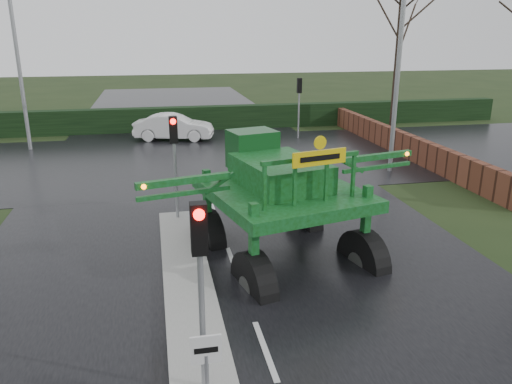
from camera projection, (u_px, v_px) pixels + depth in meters
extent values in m
plane|color=black|center=(265.00, 351.00, 9.87)|extent=(140.00, 140.00, 0.00)
cube|color=black|center=(208.00, 196.00, 19.20)|extent=(14.00, 80.00, 0.02)
cube|color=black|center=(195.00, 159.00, 24.80)|extent=(80.00, 12.00, 0.02)
cube|color=gray|center=(188.00, 282.00, 12.40)|extent=(1.20, 10.00, 0.16)
cube|color=black|center=(184.00, 119.00, 32.04)|extent=(44.00, 0.90, 1.50)
cube|color=#592D1E|center=(391.00, 139.00, 26.64)|extent=(0.40, 20.00, 1.20)
cylinder|color=gray|center=(207.00, 381.00, 8.03)|extent=(0.07, 0.07, 1.00)
cube|color=silver|center=(206.00, 350.00, 7.84)|extent=(0.50, 0.04, 0.50)
cube|color=black|center=(206.00, 350.00, 7.83)|extent=(0.38, 0.01, 0.10)
cylinder|color=gray|center=(202.00, 305.00, 8.16)|extent=(0.10, 0.10, 3.50)
cube|color=black|center=(199.00, 229.00, 7.75)|extent=(0.26, 0.22, 0.85)
sphere|color=#FF0C07|center=(199.00, 215.00, 7.54)|extent=(0.18, 0.18, 0.18)
cylinder|color=gray|center=(175.00, 171.00, 16.09)|extent=(0.10, 0.10, 3.50)
cube|color=black|center=(173.00, 130.00, 15.68)|extent=(0.26, 0.22, 0.85)
sphere|color=#FF0C07|center=(173.00, 122.00, 15.47)|extent=(0.18, 0.18, 0.18)
cylinder|color=gray|center=(299.00, 109.00, 29.25)|extent=(0.10, 0.10, 3.50)
cube|color=black|center=(299.00, 86.00, 28.84)|extent=(0.26, 0.22, 0.85)
sphere|color=#FF0C07|center=(299.00, 80.00, 28.87)|extent=(0.18, 0.18, 0.18)
cylinder|color=gray|center=(399.00, 58.00, 21.18)|extent=(0.20, 0.20, 10.00)
cylinder|color=gray|center=(17.00, 54.00, 25.38)|extent=(0.20, 0.20, 10.00)
cylinder|color=black|center=(398.00, 50.00, 30.44)|extent=(0.32, 0.32, 10.00)
cylinder|color=black|center=(169.00, 240.00, 12.83)|extent=(0.92, 1.90, 1.83)
cylinder|color=#595B56|center=(169.00, 240.00, 12.83)|extent=(0.68, 0.75, 0.64)
cube|color=#103F0B|center=(166.00, 198.00, 12.48)|extent=(0.24, 0.24, 2.11)
cylinder|color=black|center=(282.00, 221.00, 14.16)|extent=(0.92, 1.90, 1.83)
cylinder|color=#595B56|center=(282.00, 221.00, 14.16)|extent=(0.68, 0.75, 0.64)
cube|color=#103F0B|center=(283.00, 182.00, 13.81)|extent=(0.24, 0.24, 2.11)
cylinder|color=black|center=(214.00, 299.00, 9.98)|extent=(0.92, 1.90, 1.83)
cylinder|color=#595B56|center=(214.00, 299.00, 9.98)|extent=(0.68, 0.75, 0.64)
cube|color=#103F0B|center=(212.00, 247.00, 9.63)|extent=(0.24, 0.24, 2.11)
cylinder|color=black|center=(350.00, 268.00, 11.31)|extent=(0.92, 1.90, 1.83)
cylinder|color=#595B56|center=(350.00, 268.00, 11.31)|extent=(0.68, 0.75, 0.64)
cube|color=#103F0B|center=(353.00, 221.00, 10.97)|extent=(0.24, 0.24, 2.11)
cube|color=#103F0B|center=(254.00, 184.00, 11.54)|extent=(4.77, 5.17, 0.32)
cube|color=#103F0B|center=(250.00, 162.00, 11.55)|extent=(2.60, 3.14, 0.82)
cube|color=#0F4118|center=(221.00, 134.00, 13.03)|extent=(1.59, 1.39, 1.19)
cube|color=#103F0B|center=(285.00, 140.00, 9.87)|extent=(2.70, 0.75, 0.11)
cube|color=#103F0B|center=(126.00, 167.00, 9.79)|extent=(2.36, 0.71, 0.16)
sphere|color=orange|center=(73.00, 175.00, 9.30)|extent=(0.13, 0.13, 0.13)
cube|color=#103F0B|center=(369.00, 141.00, 12.16)|extent=(2.36, 0.71, 0.16)
sphere|color=orange|center=(404.00, 138.00, 12.49)|extent=(0.13, 0.13, 0.13)
cube|color=yellow|center=(294.00, 138.00, 9.53)|extent=(1.44, 0.39, 0.37)
cube|color=black|center=(294.00, 138.00, 9.53)|extent=(1.07, 0.26, 0.13)
cylinder|color=yellow|center=(294.00, 119.00, 9.42)|extent=(0.33, 0.11, 0.33)
imported|color=white|center=(174.00, 140.00, 29.34)|extent=(4.79, 2.60, 1.50)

